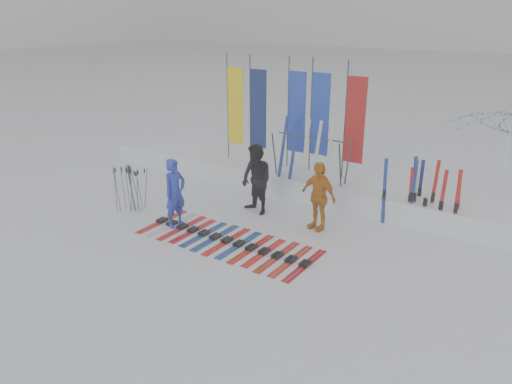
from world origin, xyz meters
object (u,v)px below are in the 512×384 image
Objects in this scene: tent_canopy at (504,163)px; person_yellow at (318,196)px; person_blue at (175,193)px; person_black at (256,180)px; ski_rack at (311,152)px; ski_row at (227,240)px.

person_yellow is at bearing -136.11° from tent_canopy.
person_black is (1.16, 1.79, 0.06)m from person_blue.
person_yellow is 0.54× the size of tent_canopy.
person_black is at bearing -112.41° from ski_rack.
person_black is 1.83m from ski_rack.
tent_canopy is at bearing 20.21° from ski_rack.
person_yellow is 0.40× the size of ski_row.
ski_row is at bearing -60.54° from person_black.
ski_rack is at bearing 84.33° from person_black.
person_black reaches higher than person_yellow.
person_blue is 0.40× the size of ski_row.
person_blue is 3.92m from ski_rack.
person_yellow is 4.82m from tent_canopy.
person_black is at bearing 102.72° from ski_row.
person_blue is 1.01× the size of person_yellow.
person_yellow is at bearing -53.84° from person_blue.
person_black is 0.43× the size of ski_row.
tent_canopy reaches higher than ski_row.
tent_canopy reaches higher than person_yellow.
ski_rack is (-4.56, -1.68, -0.01)m from tent_canopy.
person_blue is 2.13m from person_black.
person_blue reaches higher than person_yellow.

